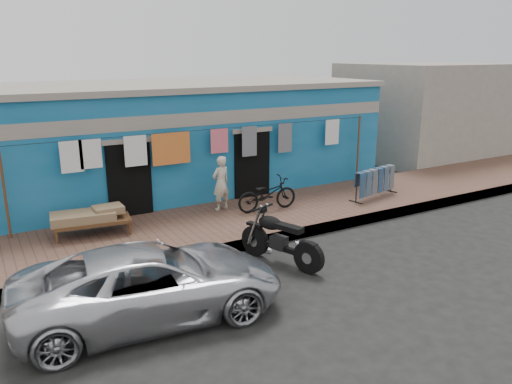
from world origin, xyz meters
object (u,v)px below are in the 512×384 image
(car, at_px, (151,282))
(seated_person, at_px, (221,183))
(motorcycle, at_px, (281,238))
(jeans_rack, at_px, (375,182))
(bicycle, at_px, (267,191))
(charpoy, at_px, (92,222))

(car, distance_m, seated_person, 5.14)
(motorcycle, relative_size, jeans_rack, 1.03)
(bicycle, relative_size, jeans_rack, 0.91)
(charpoy, bearing_deg, bicycle, -5.62)
(seated_person, height_order, charpoy, seated_person)
(bicycle, xyz_separation_m, motorcycle, (-1.24, -2.59, -0.21))
(bicycle, distance_m, jeans_rack, 3.32)
(motorcycle, bearing_deg, bicycle, 45.22)
(bicycle, height_order, jeans_rack, bicycle)
(seated_person, distance_m, charpoy, 3.37)
(seated_person, xyz_separation_m, charpoy, (-3.33, -0.22, -0.42))
(bicycle, distance_m, charpoy, 4.37)
(car, relative_size, seated_person, 3.10)
(motorcycle, bearing_deg, charpoy, 116.61)
(car, xyz_separation_m, jeans_rack, (7.52, 2.87, 0.05))
(bicycle, relative_size, motorcycle, 0.88)
(motorcycle, distance_m, charpoy, 4.33)
(bicycle, xyz_separation_m, jeans_rack, (3.28, -0.46, -0.11))
(charpoy, bearing_deg, jeans_rack, -6.67)
(jeans_rack, bearing_deg, seated_person, 165.44)
(bicycle, height_order, charpoy, bicycle)
(seated_person, relative_size, bicycle, 0.87)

